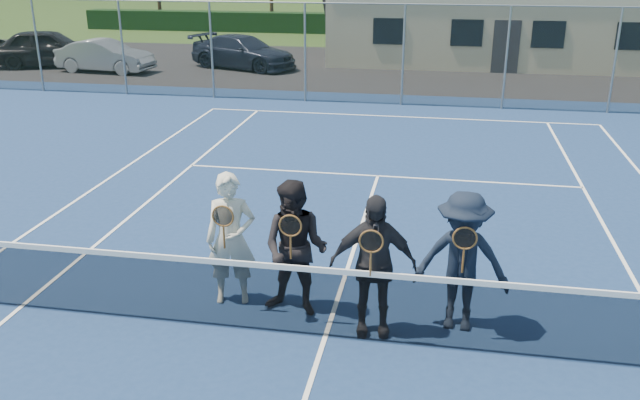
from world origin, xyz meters
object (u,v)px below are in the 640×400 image
object	(u,v)px
tennis_net	(325,300)
player_d	(462,262)
player_c	(373,265)
player_b	(296,249)
car_c	(243,52)
car_b	(105,56)
car_a	(49,48)
player_a	(231,239)

from	to	relation	value
tennis_net	player_d	xyz separation A→B (m)	(1.59, 0.55, 0.38)
player_c	player_b	bearing A→B (deg)	163.95
car_c	player_c	xyz separation A→B (m)	(7.24, -19.02, 0.27)
car_b	car_c	xyz separation A→B (m)	(5.03, 1.81, 0.03)
tennis_net	car_a	bearing A→B (deg)	128.60
car_b	tennis_net	world-z (taller)	car_b
car_b	player_a	world-z (taller)	player_a
car_b	player_c	size ratio (longest dim) A/B	2.08
tennis_net	player_c	size ratio (longest dim) A/B	6.49
player_d	player_a	bearing A→B (deg)	176.98
player_c	tennis_net	bearing A→B (deg)	-153.74
player_c	car_b	bearing A→B (deg)	125.49
car_c	player_d	bearing A→B (deg)	-135.49
player_a	player_c	size ratio (longest dim) A/B	1.00
tennis_net	player_d	world-z (taller)	player_d
car_b	car_c	world-z (taller)	car_c
player_a	tennis_net	bearing A→B (deg)	-27.05
car_a	player_d	size ratio (longest dim) A/B	2.48
player_a	player_b	bearing A→B (deg)	-9.58
player_b	player_c	xyz separation A→B (m)	(1.02, -0.29, 0.00)
car_c	player_b	xyz separation A→B (m)	(6.22, -18.73, 0.27)
car_a	player_b	size ratio (longest dim) A/B	2.48
tennis_net	player_d	bearing A→B (deg)	19.07
tennis_net	player_c	world-z (taller)	player_c
tennis_net	player_a	size ratio (longest dim) A/B	6.49
car_c	player_c	world-z (taller)	player_c
car_a	car_b	xyz separation A→B (m)	(2.85, -0.81, -0.14)
player_b	player_d	bearing A→B (deg)	-0.14
car_c	player_c	bearing A→B (deg)	-138.55
player_a	player_b	xyz separation A→B (m)	(0.90, -0.15, -0.00)
tennis_net	player_b	bearing A→B (deg)	131.04
player_d	tennis_net	bearing A→B (deg)	-160.93
tennis_net	player_b	distance (m)	0.83
car_c	tennis_net	size ratio (longest dim) A/B	0.38
player_d	car_c	bearing A→B (deg)	113.89
player_c	player_d	world-z (taller)	same
player_d	player_c	bearing A→B (deg)	-164.81
car_c	player_c	distance (m)	20.35
player_c	player_d	bearing A→B (deg)	15.19
car_a	car_b	world-z (taller)	car_a
player_a	player_d	size ratio (longest dim) A/B	1.00
player_c	player_d	distance (m)	1.10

